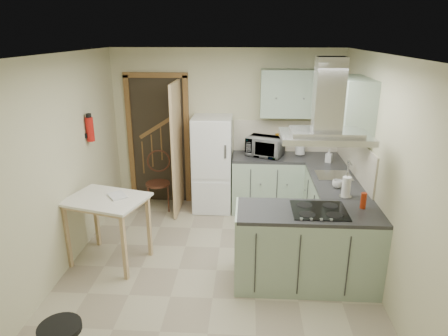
# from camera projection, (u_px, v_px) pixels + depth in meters

# --- Properties ---
(floor) EXTENTS (4.20, 4.20, 0.00)m
(floor) POSITION_uv_depth(u_px,v_px,m) (216.00, 270.00, 4.80)
(floor) COLOR tan
(floor) RESTS_ON ground
(ceiling) EXTENTS (4.20, 4.20, 0.00)m
(ceiling) POSITION_uv_depth(u_px,v_px,m) (215.00, 55.00, 4.00)
(ceiling) COLOR silver
(ceiling) RESTS_ON back_wall
(back_wall) EXTENTS (3.60, 0.00, 3.60)m
(back_wall) POSITION_uv_depth(u_px,v_px,m) (226.00, 129.00, 6.38)
(back_wall) COLOR beige
(back_wall) RESTS_ON floor
(left_wall) EXTENTS (0.00, 4.20, 4.20)m
(left_wall) POSITION_uv_depth(u_px,v_px,m) (57.00, 169.00, 4.50)
(left_wall) COLOR beige
(left_wall) RESTS_ON floor
(right_wall) EXTENTS (0.00, 4.20, 4.20)m
(right_wall) POSITION_uv_depth(u_px,v_px,m) (382.00, 176.00, 4.30)
(right_wall) COLOR beige
(right_wall) RESTS_ON floor
(doorway) EXTENTS (1.10, 0.12, 2.10)m
(doorway) POSITION_uv_depth(u_px,v_px,m) (159.00, 140.00, 6.48)
(doorway) COLOR brown
(doorway) RESTS_ON floor
(fridge) EXTENTS (0.60, 0.60, 1.50)m
(fridge) POSITION_uv_depth(u_px,v_px,m) (213.00, 164.00, 6.27)
(fridge) COLOR white
(fridge) RESTS_ON floor
(counter_back) EXTENTS (1.08, 0.60, 0.90)m
(counter_back) POSITION_uv_depth(u_px,v_px,m) (267.00, 183.00, 6.32)
(counter_back) COLOR #9EB2A0
(counter_back) RESTS_ON floor
(counter_right) EXTENTS (0.60, 1.95, 0.90)m
(counter_right) POSITION_uv_depth(u_px,v_px,m) (328.00, 201.00, 5.63)
(counter_right) COLOR #9EB2A0
(counter_right) RESTS_ON floor
(splashback) EXTENTS (1.68, 0.02, 0.50)m
(splashback) POSITION_uv_depth(u_px,v_px,m) (286.00, 136.00, 6.35)
(splashback) COLOR beige
(splashback) RESTS_ON counter_back
(wall_cabinet_back) EXTENTS (0.85, 0.35, 0.70)m
(wall_cabinet_back) POSITION_uv_depth(u_px,v_px,m) (289.00, 93.00, 5.97)
(wall_cabinet_back) COLOR #9EB2A0
(wall_cabinet_back) RESTS_ON back_wall
(wall_cabinet_right) EXTENTS (0.35, 0.90, 0.70)m
(wall_cabinet_right) POSITION_uv_depth(u_px,v_px,m) (352.00, 106.00, 4.91)
(wall_cabinet_right) COLOR #9EB2A0
(wall_cabinet_right) RESTS_ON right_wall
(peninsula) EXTENTS (1.55, 0.65, 0.90)m
(peninsula) POSITION_uv_depth(u_px,v_px,m) (307.00, 248.00, 4.43)
(peninsula) COLOR #9EB2A0
(peninsula) RESTS_ON floor
(hob) EXTENTS (0.58, 0.50, 0.01)m
(hob) POSITION_uv_depth(u_px,v_px,m) (319.00, 210.00, 4.28)
(hob) COLOR black
(hob) RESTS_ON peninsula
(extractor_hood) EXTENTS (0.90, 0.55, 0.10)m
(extractor_hood) POSITION_uv_depth(u_px,v_px,m) (325.00, 137.00, 4.01)
(extractor_hood) COLOR silver
(extractor_hood) RESTS_ON ceiling
(sink) EXTENTS (0.45, 0.40, 0.01)m
(sink) POSITION_uv_depth(u_px,v_px,m) (334.00, 175.00, 5.32)
(sink) COLOR silver
(sink) RESTS_ON counter_right
(fire_extinguisher) EXTENTS (0.10, 0.10, 0.32)m
(fire_extinguisher) POSITION_uv_depth(u_px,v_px,m) (90.00, 129.00, 5.27)
(fire_extinguisher) COLOR #B2140F
(fire_extinguisher) RESTS_ON left_wall
(drop_leaf_table) EXTENTS (1.06, 0.90, 0.85)m
(drop_leaf_table) POSITION_uv_depth(u_px,v_px,m) (109.00, 230.00, 4.87)
(drop_leaf_table) COLOR tan
(drop_leaf_table) RESTS_ON floor
(bentwood_chair) EXTENTS (0.46, 0.46, 0.86)m
(bentwood_chair) POSITION_uv_depth(u_px,v_px,m) (158.00, 184.00, 6.35)
(bentwood_chair) COLOR #51321B
(bentwood_chair) RESTS_ON floor
(microwave) EXTENTS (0.63, 0.53, 0.29)m
(microwave) POSITION_uv_depth(u_px,v_px,m) (265.00, 146.00, 6.14)
(microwave) COLOR black
(microwave) RESTS_ON counter_back
(kettle) EXTENTS (0.19, 0.19, 0.23)m
(kettle) POSITION_uv_depth(u_px,v_px,m) (300.00, 148.00, 6.18)
(kettle) COLOR silver
(kettle) RESTS_ON counter_back
(cereal_box) EXTENTS (0.13, 0.21, 0.30)m
(cereal_box) POSITION_uv_depth(u_px,v_px,m) (280.00, 144.00, 6.27)
(cereal_box) COLOR orange
(cereal_box) RESTS_ON counter_back
(soap_bottle) EXTENTS (0.12, 0.12, 0.19)m
(soap_bottle) POSITION_uv_depth(u_px,v_px,m) (329.00, 156.00, 5.85)
(soap_bottle) COLOR #A8A9B4
(soap_bottle) RESTS_ON counter_right
(paper_towel) EXTENTS (0.11, 0.11, 0.25)m
(paper_towel) POSITION_uv_depth(u_px,v_px,m) (346.00, 187.00, 4.60)
(paper_towel) COLOR white
(paper_towel) RESTS_ON counter_right
(cup) EXTENTS (0.13, 0.13, 0.10)m
(cup) POSITION_uv_depth(u_px,v_px,m) (337.00, 184.00, 4.90)
(cup) COLOR silver
(cup) RESTS_ON counter_right
(red_bottle) EXTENTS (0.08, 0.08, 0.18)m
(red_bottle) POSITION_uv_depth(u_px,v_px,m) (363.00, 201.00, 4.32)
(red_bottle) COLOR #AC2D0E
(red_bottle) RESTS_ON peninsula
(book) EXTENTS (0.30, 0.31, 0.11)m
(book) POSITION_uv_depth(u_px,v_px,m) (109.00, 194.00, 4.72)
(book) COLOR #8D2F3F
(book) RESTS_ON drop_leaf_table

